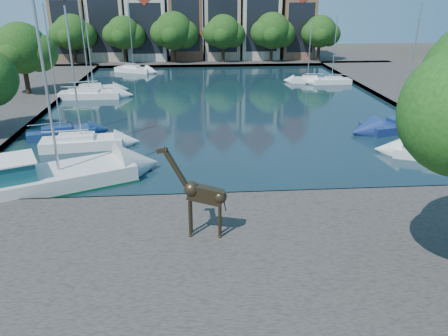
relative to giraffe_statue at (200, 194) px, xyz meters
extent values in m
plane|color=#38332B|center=(3.17, 4.69, -2.67)|extent=(160.00, 160.00, 0.00)
cube|color=black|center=(3.17, 28.69, -2.63)|extent=(38.00, 50.00, 0.08)
cube|color=#49453F|center=(3.17, -2.31, -2.42)|extent=(50.00, 14.00, 0.50)
cube|color=#49453F|center=(3.17, 60.69, -2.42)|extent=(60.00, 16.00, 0.50)
cube|color=#49453F|center=(28.17, 28.69, -2.42)|extent=(14.00, 52.00, 0.50)
cube|color=#826147|center=(-19.83, 60.69, 3.33)|extent=(5.39, 9.00, 11.00)
cube|color=black|center=(-19.83, 56.21, 3.33)|extent=(4.40, 0.05, 8.25)
cube|color=#B8AA8E|center=(-13.83, 60.69, 4.08)|extent=(5.88, 9.00, 12.50)
cube|color=black|center=(-13.83, 56.21, 4.08)|extent=(4.80, 0.05, 9.38)
cube|color=beige|center=(-7.33, 60.69, 3.08)|extent=(6.37, 9.00, 10.50)
cube|color=black|center=(-7.33, 56.21, 3.08)|extent=(5.20, 0.05, 7.88)
cube|color=brown|center=(-0.83, 60.69, 4.33)|extent=(5.39, 9.00, 13.00)
cube|color=black|center=(-0.83, 56.21, 4.33)|extent=(4.40, 0.05, 9.75)
cube|color=tan|center=(5.17, 60.69, 3.58)|extent=(5.88, 9.00, 11.50)
cube|color=black|center=(5.17, 56.21, 3.58)|extent=(4.80, 0.05, 8.62)
cube|color=beige|center=(11.67, 60.69, 3.83)|extent=(6.37, 9.00, 12.00)
cube|color=black|center=(11.67, 56.21, 3.83)|extent=(5.20, 0.05, 9.00)
cube|color=brown|center=(18.17, 60.69, 3.08)|extent=(5.39, 9.00, 10.50)
cube|color=black|center=(18.17, 56.21, 3.08)|extent=(4.40, 0.05, 7.88)
cylinder|color=#332114|center=(-18.83, 55.19, -0.57)|extent=(0.50, 0.50, 3.20)
sphere|color=#123910|center=(-18.83, 55.19, 2.71)|extent=(5.60, 5.60, 5.60)
sphere|color=#123910|center=(-17.15, 55.49, 2.15)|extent=(4.20, 4.20, 4.20)
sphere|color=#123910|center=(-20.37, 54.79, 2.43)|extent=(3.92, 3.92, 3.92)
cylinder|color=#332114|center=(-10.83, 55.19, -0.57)|extent=(0.50, 0.50, 3.20)
sphere|color=#123910|center=(-10.83, 55.19, 2.59)|extent=(5.20, 5.20, 5.20)
sphere|color=#123910|center=(-9.27, 55.49, 2.07)|extent=(3.90, 3.90, 3.90)
sphere|color=#123910|center=(-12.26, 54.79, 2.33)|extent=(3.64, 3.64, 3.64)
cylinder|color=#332114|center=(-2.83, 55.19, -0.57)|extent=(0.50, 0.50, 3.20)
sphere|color=#123910|center=(-2.83, 55.19, 2.83)|extent=(6.00, 6.00, 6.00)
sphere|color=#123910|center=(-1.03, 55.49, 2.23)|extent=(4.50, 4.50, 4.50)
sphere|color=#123910|center=(-4.48, 54.79, 2.53)|extent=(4.20, 4.20, 4.20)
cylinder|color=#332114|center=(5.17, 55.19, -0.57)|extent=(0.50, 0.50, 3.20)
sphere|color=#123910|center=(5.17, 55.19, 2.65)|extent=(5.40, 5.40, 5.40)
sphere|color=#123910|center=(6.79, 55.49, 2.11)|extent=(4.05, 4.05, 4.05)
sphere|color=#123910|center=(3.68, 54.79, 2.38)|extent=(3.78, 3.78, 3.78)
cylinder|color=#332114|center=(13.17, 55.19, -0.57)|extent=(0.50, 0.50, 3.20)
sphere|color=#123910|center=(13.17, 55.19, 2.77)|extent=(5.80, 5.80, 5.80)
sphere|color=#123910|center=(14.91, 55.49, 2.19)|extent=(4.35, 4.35, 4.35)
sphere|color=#123910|center=(11.57, 54.79, 2.48)|extent=(4.06, 4.06, 4.06)
cylinder|color=#332114|center=(21.17, 55.19, -0.57)|extent=(0.50, 0.50, 3.20)
sphere|color=#123910|center=(21.17, 55.19, 2.59)|extent=(5.20, 5.20, 5.20)
sphere|color=#123910|center=(22.73, 55.49, 2.07)|extent=(3.90, 3.90, 3.90)
sphere|color=#123910|center=(19.74, 54.79, 2.33)|extent=(3.64, 3.64, 3.64)
cylinder|color=#332114|center=(-18.83, 32.69, -0.47)|extent=(0.54, 0.54, 3.40)
sphere|color=#123910|center=(-18.83, 32.69, 2.91)|extent=(5.60, 5.60, 5.60)
sphere|color=#123910|center=(-17.15, 32.99, 2.35)|extent=(4.20, 4.20, 4.20)
sphere|color=#123910|center=(-20.37, 32.29, 2.63)|extent=(3.92, 3.92, 3.92)
cylinder|color=#332919|center=(-0.52, -0.12, -1.25)|extent=(0.14, 0.14, 1.84)
cylinder|color=#332919|center=(-0.47, 0.26, -1.25)|extent=(0.14, 0.14, 1.84)
cylinder|color=#332919|center=(0.86, -0.32, -1.25)|extent=(0.14, 0.14, 1.84)
cylinder|color=#332919|center=(0.92, 0.06, -1.25)|extent=(0.14, 0.14, 1.84)
cube|color=#332919|center=(0.24, -0.04, -0.03)|extent=(1.83, 0.73, 1.07)
cylinder|color=#332919|center=(-1.05, 0.15, 1.17)|extent=(1.20, 0.43, 1.90)
cube|color=#332919|center=(-1.67, 0.24, 2.10)|extent=(0.53, 0.23, 0.29)
cube|color=silver|center=(-9.83, 6.69, -1.92)|extent=(12.07, 7.96, 1.35)
cylinder|color=#B2B2B7|center=(-8.58, 7.26, 3.62)|extent=(0.17, 0.17, 10.35)
cube|color=white|center=(-8.83, 14.44, -2.09)|extent=(6.31, 2.84, 1.01)
cube|color=white|center=(-8.83, 14.44, -1.75)|extent=(2.82, 1.80, 0.56)
cylinder|color=#B2B2B7|center=(-8.83, 14.44, 3.01)|extent=(0.13, 0.13, 9.63)
cube|color=navy|center=(-11.20, 17.49, -2.17)|extent=(5.76, 3.49, 0.84)
cube|color=navy|center=(-11.20, 17.49, -1.89)|extent=(2.67, 2.00, 0.47)
cylinder|color=#B2B2B7|center=(-11.20, 17.49, 2.99)|extent=(0.11, 0.11, 9.85)
cube|color=silver|center=(-11.83, 31.97, -2.14)|extent=(6.80, 2.49, 0.90)
cube|color=silver|center=(-11.83, 31.97, -1.84)|extent=(2.99, 1.71, 0.50)
cylinder|color=#B2B2B7|center=(-11.83, 31.97, 3.10)|extent=(0.12, 0.12, 9.97)
cube|color=silver|center=(-11.83, 34.13, -2.07)|extent=(6.04, 3.40, 1.03)
cube|color=silver|center=(-11.83, 34.13, -1.73)|extent=(2.78, 1.99, 0.57)
cylinder|color=#B2B2B7|center=(-11.83, 34.13, 2.79)|extent=(0.14, 0.14, 9.15)
cube|color=white|center=(-8.83, 48.69, -2.13)|extent=(5.80, 3.93, 0.91)
cube|color=white|center=(-8.83, 48.69, -1.83)|extent=(2.74, 2.18, 0.51)
cylinder|color=#B2B2B7|center=(-8.83, 48.69, 2.93)|extent=(0.12, 0.12, 9.63)
cube|color=white|center=(17.47, 10.10, -2.17)|extent=(6.50, 4.50, 0.84)
cube|color=white|center=(17.47, 10.10, -1.89)|extent=(3.08, 2.49, 0.47)
cube|color=navy|center=(18.17, 17.32, -2.14)|extent=(7.81, 4.50, 0.90)
cube|color=navy|center=(18.17, 17.32, -1.84)|extent=(3.60, 2.62, 0.50)
cylinder|color=#B2B2B7|center=(18.17, 17.32, 2.99)|extent=(0.12, 0.12, 9.77)
cube|color=silver|center=(18.17, 37.89, -2.18)|extent=(5.00, 1.79, 0.83)
cube|color=silver|center=(18.17, 37.89, -1.90)|extent=(2.19, 1.24, 0.46)
cylinder|color=#B2B2B7|center=(18.17, 37.89, 2.03)|extent=(0.11, 0.11, 7.96)
cube|color=white|center=(15.17, 38.76, -2.17)|extent=(4.67, 2.55, 0.83)
cube|color=white|center=(15.17, 38.76, -1.90)|extent=(2.14, 1.51, 0.46)
cylinder|color=#B2B2B7|center=(15.17, 38.76, 1.72)|extent=(0.11, 0.11, 7.33)
camera|label=1|loc=(-0.30, -18.32, 8.72)|focal=35.00mm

